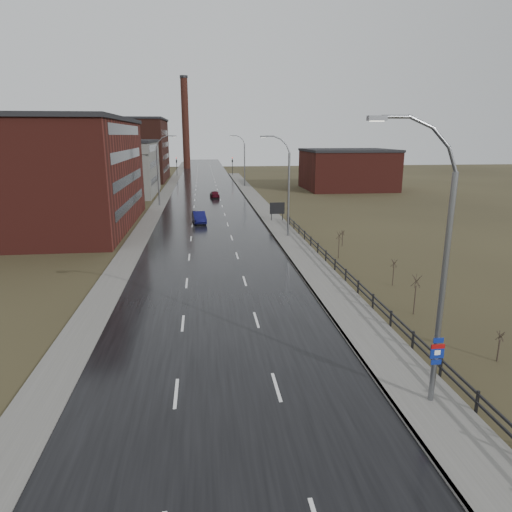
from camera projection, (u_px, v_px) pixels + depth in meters
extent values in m
plane|color=#2D2819|center=(233.00, 449.00, 17.06)|extent=(320.00, 320.00, 0.00)
cube|color=black|center=(208.00, 207.00, 74.65)|extent=(14.00, 300.00, 0.06)
cube|color=#595651|center=(288.00, 238.00, 51.60)|extent=(3.20, 180.00, 0.18)
cube|color=slate|center=(275.00, 238.00, 51.43)|extent=(0.16, 180.00, 0.18)
cube|color=#595651|center=(157.00, 207.00, 73.72)|extent=(2.40, 260.00, 0.12)
cube|color=#471914|center=(38.00, 176.00, 56.23)|extent=(22.00, 28.00, 13.00)
cube|color=black|center=(31.00, 119.00, 54.50)|extent=(22.44, 28.56, 0.50)
cube|color=black|center=(131.00, 203.00, 58.36)|extent=(0.06, 22.40, 1.20)
cube|color=black|center=(129.00, 179.00, 57.59)|extent=(0.06, 22.40, 1.20)
cube|color=black|center=(127.00, 155.00, 56.82)|extent=(0.06, 22.40, 1.20)
cube|color=black|center=(126.00, 130.00, 56.05)|extent=(0.06, 22.40, 1.20)
cube|color=slate|center=(113.00, 169.00, 88.63)|extent=(16.00, 20.00, 10.00)
cube|color=black|center=(111.00, 141.00, 87.29)|extent=(16.32, 20.40, 0.50)
cube|color=black|center=(155.00, 179.00, 90.04)|extent=(0.06, 16.00, 1.20)
cube|color=black|center=(155.00, 163.00, 89.27)|extent=(0.06, 16.00, 1.20)
cube|color=black|center=(154.00, 148.00, 88.50)|extent=(0.06, 16.00, 1.20)
cube|color=#331611|center=(114.00, 151.00, 116.23)|extent=(26.00, 24.00, 15.00)
cube|color=black|center=(112.00, 119.00, 114.24)|extent=(26.52, 24.48, 0.50)
cube|color=black|center=(166.00, 168.00, 118.84)|extent=(0.06, 19.20, 1.20)
cube|color=black|center=(166.00, 157.00, 118.07)|extent=(0.06, 19.20, 1.20)
cube|color=black|center=(165.00, 145.00, 117.30)|extent=(0.06, 19.20, 1.20)
cube|color=black|center=(165.00, 133.00, 116.53)|extent=(0.06, 19.20, 1.20)
cube|color=#471914|center=(347.00, 170.00, 98.15)|extent=(18.00, 16.00, 8.00)
cube|color=black|center=(348.00, 150.00, 97.06)|extent=(18.36, 16.32, 0.50)
cylinder|color=#331611|center=(185.00, 124.00, 156.53)|extent=(2.40, 2.40, 30.00)
cylinder|color=black|center=(184.00, 77.00, 152.60)|extent=(2.70, 2.70, 0.80)
cylinder|color=slate|center=(442.00, 296.00, 18.69)|extent=(0.24, 0.24, 10.00)
cylinder|color=slate|center=(452.00, 160.00, 17.26)|extent=(0.57, 0.14, 1.12)
cylinder|color=slate|center=(441.00, 138.00, 16.99)|extent=(0.91, 0.14, 0.91)
cylinder|color=slate|center=(421.00, 122.00, 16.76)|extent=(1.12, 0.14, 0.57)
cylinder|color=slate|center=(397.00, 117.00, 16.60)|extent=(1.15, 0.14, 0.14)
cube|color=slate|center=(377.00, 118.00, 16.53)|extent=(0.70, 0.28, 0.18)
cube|color=silver|center=(377.00, 121.00, 16.56)|extent=(0.50, 0.20, 0.04)
cube|color=navy|center=(439.00, 340.00, 19.07)|extent=(0.45, 0.04, 0.22)
cube|color=navy|center=(437.00, 351.00, 19.20)|extent=(0.60, 0.04, 0.65)
cube|color=maroon|center=(438.00, 346.00, 19.13)|extent=(0.60, 0.04, 0.20)
cube|color=navy|center=(436.00, 362.00, 19.33)|extent=(0.45, 0.04, 0.22)
cube|color=silver|center=(437.00, 353.00, 19.19)|extent=(0.26, 0.02, 0.22)
cylinder|color=slate|center=(289.00, 196.00, 51.39)|extent=(0.24, 0.24, 9.50)
cylinder|color=slate|center=(288.00, 149.00, 50.05)|extent=(0.51, 0.14, 0.98)
cylinder|color=slate|center=(284.00, 142.00, 49.81)|extent=(0.81, 0.14, 0.81)
cylinder|color=slate|center=(277.00, 138.00, 49.61)|extent=(0.98, 0.14, 0.51)
cylinder|color=slate|center=(270.00, 136.00, 49.47)|extent=(1.01, 0.14, 0.14)
cube|color=slate|center=(264.00, 137.00, 49.41)|extent=(0.70, 0.28, 0.18)
cube|color=silver|center=(264.00, 138.00, 49.43)|extent=(0.50, 0.20, 0.04)
cylinder|color=slate|center=(158.00, 177.00, 74.46)|extent=(0.24, 0.24, 9.50)
cylinder|color=slate|center=(157.00, 145.00, 73.16)|extent=(0.51, 0.14, 0.98)
cylinder|color=slate|center=(160.00, 140.00, 73.03)|extent=(0.81, 0.14, 0.81)
cylinder|color=slate|center=(165.00, 137.00, 72.99)|extent=(0.98, 0.14, 0.51)
cylinder|color=slate|center=(170.00, 136.00, 73.04)|extent=(1.01, 0.14, 0.14)
cube|color=slate|center=(174.00, 136.00, 73.13)|extent=(0.70, 0.28, 0.18)
cube|color=silver|center=(174.00, 137.00, 73.15)|extent=(0.50, 0.20, 0.04)
cylinder|color=slate|center=(245.00, 165.00, 103.23)|extent=(0.24, 0.24, 9.50)
cylinder|color=slate|center=(244.00, 142.00, 101.88)|extent=(0.51, 0.14, 0.98)
cylinder|color=slate|center=(242.00, 139.00, 101.65)|extent=(0.81, 0.14, 0.81)
cylinder|color=slate|center=(238.00, 136.00, 101.45)|extent=(0.98, 0.14, 0.51)
cylinder|color=slate|center=(235.00, 136.00, 101.31)|extent=(1.01, 0.14, 0.14)
cube|color=slate|center=(231.00, 136.00, 101.24)|extent=(0.70, 0.28, 0.18)
cube|color=silver|center=(231.00, 136.00, 101.27)|extent=(0.50, 0.20, 0.04)
cube|color=black|center=(477.00, 403.00, 19.04)|extent=(0.10, 0.10, 1.10)
cube|color=black|center=(441.00, 367.00, 21.92)|extent=(0.10, 0.10, 1.10)
cube|color=black|center=(413.00, 341.00, 24.80)|extent=(0.10, 0.10, 1.10)
cube|color=black|center=(391.00, 319.00, 27.68)|extent=(0.10, 0.10, 1.10)
cube|color=black|center=(373.00, 302.00, 30.56)|extent=(0.10, 0.10, 1.10)
cube|color=black|center=(358.00, 287.00, 33.44)|extent=(0.10, 0.10, 1.10)
cube|color=black|center=(346.00, 275.00, 36.32)|extent=(0.10, 0.10, 1.10)
cube|color=black|center=(335.00, 265.00, 39.20)|extent=(0.10, 0.10, 1.10)
cube|color=black|center=(326.00, 256.00, 42.08)|extent=(0.10, 0.10, 1.10)
cube|color=black|center=(318.00, 248.00, 44.96)|extent=(0.10, 0.10, 1.10)
cube|color=black|center=(311.00, 242.00, 47.84)|extent=(0.10, 0.10, 1.10)
cube|color=black|center=(305.00, 236.00, 50.72)|extent=(0.10, 0.10, 1.10)
cube|color=black|center=(299.00, 230.00, 53.60)|extent=(0.10, 0.10, 1.10)
cube|color=black|center=(294.00, 225.00, 56.48)|extent=(0.10, 0.10, 1.10)
cube|color=black|center=(289.00, 221.00, 59.36)|extent=(0.10, 0.10, 1.10)
cube|color=black|center=(348.00, 272.00, 35.73)|extent=(0.08, 53.00, 0.10)
cube|color=black|center=(348.00, 277.00, 35.84)|extent=(0.08, 53.00, 0.10)
cylinder|color=#382D23|center=(498.00, 350.00, 23.51)|extent=(0.08, 0.08, 1.23)
cylinder|color=#382D23|center=(501.00, 336.00, 23.31)|extent=(0.04, 0.42, 0.49)
cylinder|color=#382D23|center=(500.00, 336.00, 23.35)|extent=(0.40, 0.17, 0.50)
cylinder|color=#382D23|center=(499.00, 336.00, 23.32)|extent=(0.25, 0.36, 0.51)
cylinder|color=#382D23|center=(500.00, 337.00, 23.27)|extent=(0.25, 0.36, 0.51)
cylinder|color=#382D23|center=(501.00, 337.00, 23.26)|extent=(0.40, 0.17, 0.50)
cylinder|color=#382D23|center=(415.00, 300.00, 29.62)|extent=(0.08, 0.08, 1.98)
cylinder|color=#382D23|center=(417.00, 281.00, 29.30)|extent=(0.04, 0.67, 0.78)
cylinder|color=#382D23|center=(416.00, 281.00, 29.34)|extent=(0.63, 0.25, 0.79)
cylinder|color=#382D23|center=(416.00, 281.00, 29.32)|extent=(0.38, 0.56, 0.80)
cylinder|color=#382D23|center=(416.00, 281.00, 29.26)|extent=(0.38, 0.56, 0.80)
cylinder|color=#382D23|center=(417.00, 281.00, 29.25)|extent=(0.63, 0.25, 0.79)
cylinder|color=#382D23|center=(393.00, 276.00, 35.41)|extent=(0.08, 0.08, 1.55)
cylinder|color=#382D23|center=(395.00, 263.00, 35.16)|extent=(0.04, 0.53, 0.62)
cylinder|color=#382D23|center=(394.00, 263.00, 35.20)|extent=(0.50, 0.20, 0.63)
cylinder|color=#382D23|center=(394.00, 263.00, 35.18)|extent=(0.30, 0.45, 0.63)
cylinder|color=#382D23|center=(394.00, 264.00, 35.12)|extent=(0.30, 0.45, 0.63)
cylinder|color=#382D23|center=(395.00, 264.00, 35.11)|extent=(0.50, 0.20, 0.63)
cylinder|color=#382D23|center=(339.00, 248.00, 43.24)|extent=(0.08, 0.08, 1.92)
cylinder|color=#382D23|center=(340.00, 236.00, 42.92)|extent=(0.04, 0.64, 0.76)
cylinder|color=#382D23|center=(339.00, 236.00, 42.97)|extent=(0.61, 0.24, 0.76)
cylinder|color=#382D23|center=(339.00, 236.00, 42.94)|extent=(0.36, 0.54, 0.77)
cylinder|color=#382D23|center=(339.00, 236.00, 42.89)|extent=(0.36, 0.54, 0.77)
cylinder|color=#382D23|center=(340.00, 236.00, 42.87)|extent=(0.61, 0.24, 0.76)
cylinder|color=#382D23|center=(342.00, 240.00, 48.08)|extent=(0.08, 0.08, 1.25)
cylinder|color=#382D23|center=(343.00, 233.00, 47.88)|extent=(0.04, 0.43, 0.50)
cylinder|color=#382D23|center=(343.00, 233.00, 47.92)|extent=(0.41, 0.17, 0.51)
cylinder|color=#382D23|center=(342.00, 233.00, 47.90)|extent=(0.25, 0.37, 0.52)
cylinder|color=#382D23|center=(343.00, 233.00, 47.84)|extent=(0.25, 0.37, 0.52)
cylinder|color=#382D23|center=(343.00, 233.00, 47.83)|extent=(0.41, 0.17, 0.51)
cube|color=black|center=(271.00, 215.00, 61.71)|extent=(0.10, 0.10, 1.80)
cube|color=black|center=(283.00, 215.00, 61.88)|extent=(0.10, 0.10, 1.80)
cube|color=silver|center=(277.00, 208.00, 61.51)|extent=(1.92, 0.08, 1.46)
cube|color=black|center=(277.00, 208.00, 61.46)|extent=(2.02, 0.04, 1.56)
cylinder|color=black|center=(177.00, 167.00, 130.69)|extent=(0.16, 0.16, 5.20)
imported|color=black|center=(176.00, 159.00, 130.14)|extent=(0.58, 2.73, 1.10)
sphere|color=#FF190C|center=(176.00, 158.00, 129.92)|extent=(0.18, 0.18, 0.18)
cylinder|color=black|center=(232.00, 166.00, 132.49)|extent=(0.16, 0.16, 5.20)
imported|color=black|center=(232.00, 159.00, 131.94)|extent=(0.58, 2.73, 1.10)
sphere|color=#FF190C|center=(232.00, 158.00, 131.71)|extent=(0.18, 0.18, 0.18)
imported|color=#0D0D41|center=(199.00, 218.00, 60.66)|extent=(2.06, 4.70, 1.50)
imported|color=#430B16|center=(215.00, 194.00, 85.04)|extent=(1.88, 3.99, 1.32)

